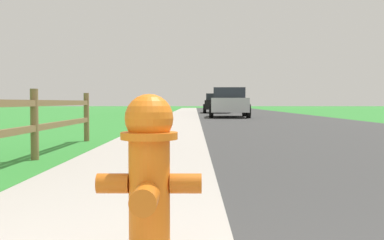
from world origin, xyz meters
The scene contains 7 objects.
ground_plane centered at (0.00, 25.00, 0.00)m, with size 120.00×120.00×0.00m, color #318632.
road_asphalt centered at (3.50, 27.00, 0.00)m, with size 7.00×66.00×0.01m, color #383838.
curb_concrete centered at (-3.00, 27.00, 0.00)m, with size 6.00×66.00×0.01m, color #AFA89F.
grass_verge centered at (-4.50, 27.00, 0.01)m, with size 5.00×66.00×0.00m, color #318632.
fire_hydrant centered at (-0.45, 1.36, 0.45)m, with size 0.51×0.44×0.86m.
parked_suv_silver centered at (1.62, 23.26, 0.80)m, with size 2.26×4.92×1.59m.
parked_car_black centered at (1.43, 32.97, 0.75)m, with size 2.10×4.99×1.45m.
Camera 1 is at (-0.23, -0.78, 0.82)m, focal length 41.49 mm.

